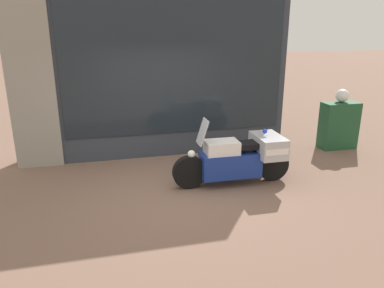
# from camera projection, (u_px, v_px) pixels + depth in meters

# --- Properties ---
(ground_plane) EXTENTS (60.00, 60.00, 0.00)m
(ground_plane) POSITION_uv_depth(u_px,v_px,m) (175.00, 189.00, 6.87)
(ground_plane) COLOR #7A5B4C
(shop_building) EXTENTS (5.98, 0.55, 3.95)m
(shop_building) POSITION_uv_depth(u_px,v_px,m) (136.00, 68.00, 8.00)
(shop_building) COLOR #333842
(shop_building) RESTS_ON ground
(window_display) EXTENTS (4.61, 0.30, 1.85)m
(window_display) POSITION_uv_depth(u_px,v_px,m) (174.00, 133.00, 8.69)
(window_display) COLOR slate
(window_display) RESTS_ON ground
(paramedic_motorcycle) EXTENTS (2.25, 0.82, 1.29)m
(paramedic_motorcycle) POSITION_uv_depth(u_px,v_px,m) (241.00, 156.00, 6.96)
(paramedic_motorcycle) COLOR black
(paramedic_motorcycle) RESTS_ON ground
(utility_cabinet) EXTENTS (0.87, 0.42, 1.12)m
(utility_cabinet) POSITION_uv_depth(u_px,v_px,m) (339.00, 125.00, 8.95)
(utility_cabinet) COLOR #1E4C2D
(utility_cabinet) RESTS_ON ground
(white_helmet) EXTENTS (0.31, 0.31, 0.31)m
(white_helmet) POSITION_uv_depth(u_px,v_px,m) (342.00, 96.00, 8.78)
(white_helmet) COLOR white
(white_helmet) RESTS_ON utility_cabinet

